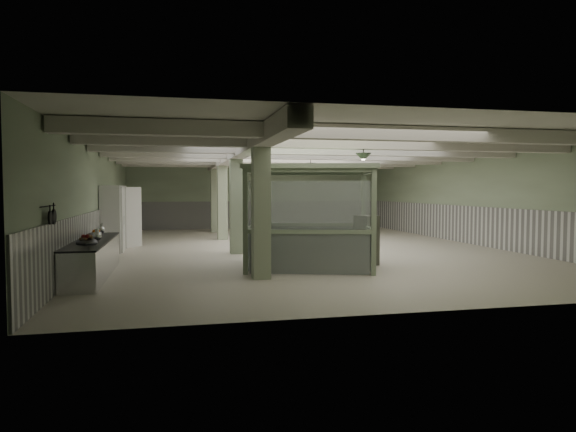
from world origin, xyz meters
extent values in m
plane|color=silver|center=(0.00, 0.00, 0.00)|extent=(20.00, 20.00, 0.00)
cube|color=white|center=(0.00, 0.00, 3.60)|extent=(14.00, 20.00, 0.02)
cube|color=#A1B792|center=(0.00, 10.00, 1.80)|extent=(14.00, 0.02, 3.60)
cube|color=#A1B792|center=(0.00, -10.00, 1.80)|extent=(14.00, 0.02, 3.60)
cube|color=#A1B792|center=(-7.00, 0.00, 1.80)|extent=(0.02, 20.00, 3.60)
cube|color=#A1B792|center=(7.00, 0.00, 1.80)|extent=(0.02, 20.00, 3.60)
cube|color=silver|center=(-6.97, 0.00, 0.75)|extent=(0.05, 19.90, 1.50)
cube|color=silver|center=(6.97, 0.00, 0.75)|extent=(0.05, 19.90, 1.50)
cube|color=silver|center=(0.00, 9.97, 0.75)|extent=(13.90, 0.05, 1.50)
cube|color=silver|center=(-2.50, 0.00, 3.38)|extent=(0.45, 19.90, 0.40)
cube|color=silver|center=(0.00, -7.50, 3.42)|extent=(13.90, 0.35, 0.32)
cube|color=silver|center=(0.00, -5.00, 3.42)|extent=(13.90, 0.35, 0.32)
cube|color=silver|center=(0.00, -2.50, 3.42)|extent=(13.90, 0.35, 0.32)
cube|color=silver|center=(0.00, 0.00, 3.42)|extent=(13.90, 0.35, 0.32)
cube|color=silver|center=(0.00, 2.50, 3.42)|extent=(13.90, 0.35, 0.32)
cube|color=silver|center=(0.00, 5.00, 3.42)|extent=(13.90, 0.35, 0.32)
cube|color=silver|center=(0.00, 7.50, 3.42)|extent=(13.90, 0.35, 0.32)
cube|color=#9FAE8C|center=(-2.50, -6.00, 1.80)|extent=(0.42, 0.42, 3.60)
cube|color=#9FAE8C|center=(-2.50, -1.00, 1.80)|extent=(0.42, 0.42, 3.60)
cube|color=#9FAE8C|center=(-2.50, 4.00, 1.80)|extent=(0.42, 0.42, 3.60)
cube|color=#9FAE8C|center=(-2.50, 8.00, 1.80)|extent=(0.42, 0.42, 3.60)
cylinder|color=black|center=(-6.93, -7.60, 1.85)|extent=(0.02, 1.20, 0.02)
cone|color=#303D2D|center=(0.50, -5.00, 3.05)|extent=(0.44, 0.44, 0.22)
cone|color=#303D2D|center=(0.50, 0.50, 3.05)|extent=(0.44, 0.44, 0.22)
cone|color=#303D2D|center=(0.50, 5.50, 3.05)|extent=(0.44, 0.44, 0.22)
cube|color=silver|center=(-6.54, -4.80, 0.44)|extent=(0.78, 4.64, 0.88)
cube|color=black|center=(-6.54, -4.80, 0.89)|extent=(0.82, 4.68, 0.04)
cylinder|color=#B2B2B7|center=(-6.64, -3.44, 0.95)|extent=(0.33, 0.33, 0.10)
cylinder|color=black|center=(-6.88, -7.67, 1.63)|extent=(0.04, 0.26, 0.26)
cylinder|color=black|center=(-6.88, -7.36, 1.63)|extent=(0.04, 0.30, 0.30)
cube|color=white|center=(-6.65, 0.98, 1.21)|extent=(0.66, 2.63, 2.41)
cube|color=white|center=(-6.29, 0.38, 1.21)|extent=(0.06, 0.99, 2.31)
cube|color=white|center=(-6.17, 1.69, 1.21)|extent=(0.55, 0.88, 2.31)
cube|color=silver|center=(-6.25, 0.38, 1.21)|extent=(0.02, 0.05, 0.30)
cube|color=silver|center=(-6.25, 1.58, 1.21)|extent=(0.02, 0.05, 0.30)
cube|color=gray|center=(-2.79, -5.33, 1.35)|extent=(0.15, 0.15, 2.70)
cube|color=gray|center=(-2.06, -2.72, 1.35)|extent=(0.15, 0.15, 2.70)
cube|color=gray|center=(0.34, -6.20, 1.35)|extent=(0.15, 0.15, 2.70)
cube|color=gray|center=(1.06, -3.59, 1.35)|extent=(0.15, 0.15, 2.70)
cube|color=gray|center=(-0.86, -4.46, 2.76)|extent=(4.16, 3.78, 0.12)
cube|color=white|center=(-1.23, -5.76, 0.55)|extent=(2.95, 0.87, 1.05)
cube|color=silver|center=(-1.23, -5.76, 1.78)|extent=(2.95, 0.87, 1.22)
cube|color=white|center=(-0.50, -3.16, 0.55)|extent=(2.95, 0.87, 1.05)
cube|color=silver|center=(-0.50, -3.16, 1.78)|extent=(2.95, 0.87, 1.22)
cube|color=white|center=(-2.43, -4.03, 0.55)|extent=(0.73, 2.43, 1.05)
cube|color=silver|center=(-2.43, -4.03, 1.78)|extent=(0.73, 2.43, 1.22)
cube|color=white|center=(0.70, -4.90, 0.55)|extent=(0.73, 2.43, 1.05)
cube|color=silver|center=(0.70, -4.90, 1.78)|extent=(0.73, 2.43, 1.22)
cube|color=#4E5244|center=(0.86, -4.35, 0.71)|extent=(0.61, 0.75, 1.42)
camera|label=1|loc=(-4.57, -18.24, 2.18)|focal=32.00mm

